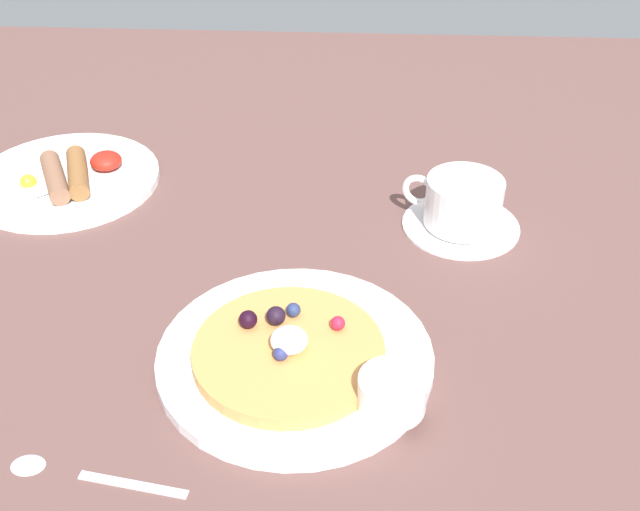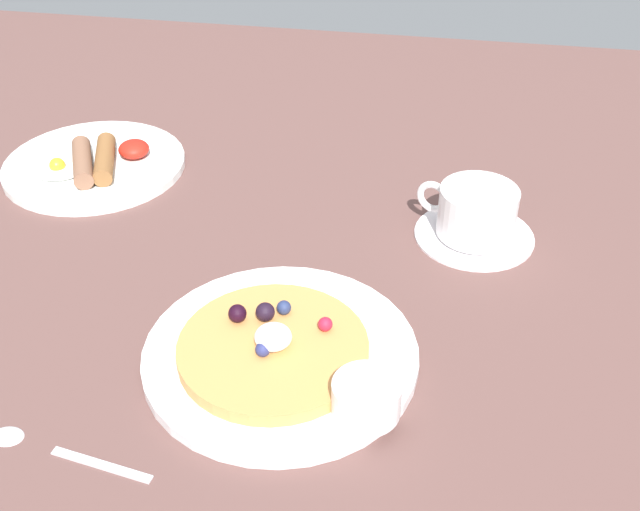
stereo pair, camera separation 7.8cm
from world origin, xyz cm
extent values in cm
cube|color=brown|center=(0.00, 0.00, -1.50)|extent=(191.46, 147.03, 3.00)
cylinder|color=white|center=(4.47, -11.93, 0.61)|extent=(25.67, 25.67, 1.22)
cylinder|color=#D08948|center=(3.95, -12.69, 1.90)|extent=(17.62, 17.62, 1.35)
sphere|color=black|center=(0.46, -10.10, 3.44)|extent=(1.74, 1.74, 1.74)
sphere|color=#CD2643|center=(4.17, -12.34, 3.29)|extent=(1.44, 1.44, 1.44)
sphere|color=navy|center=(4.07, -8.32, 3.27)|extent=(1.40, 1.40, 1.40)
sphere|color=navy|center=(4.32, -12.50, 3.20)|extent=(1.26, 1.26, 1.26)
sphere|color=red|center=(8.34, -9.98, 3.25)|extent=(1.36, 1.36, 1.36)
sphere|color=black|center=(2.53, -9.50, 3.49)|extent=(1.83, 1.83, 1.83)
sphere|color=navy|center=(3.43, -14.29, 3.26)|extent=(1.38, 1.38, 1.38)
ellipsoid|color=white|center=(4.06, -12.89, 3.59)|extent=(3.41, 3.41, 2.05)
cylinder|color=white|center=(13.21, -18.15, 2.83)|extent=(5.88, 5.88, 3.22)
cylinder|color=brown|center=(13.21, -18.15, 3.47)|extent=(4.82, 4.82, 0.39)
cylinder|color=white|center=(-27.00, 18.92, 0.51)|extent=(23.29, 23.29, 1.03)
cylinder|color=brown|center=(-24.86, 17.77, 2.22)|extent=(5.63, 10.35, 2.39)
cylinder|color=brown|center=(-27.31, 16.51, 2.22)|extent=(6.53, 10.18, 2.39)
ellipsoid|color=white|center=(-30.43, 15.77, 1.33)|extent=(6.94, 5.90, 0.60)
sphere|color=yellow|center=(-30.43, 15.77, 1.83)|extent=(2.00, 2.00, 2.00)
ellipsoid|color=red|center=(-22.21, 21.05, 2.12)|extent=(3.98, 3.98, 2.19)
cylinder|color=white|center=(21.94, 11.57, 0.30)|extent=(13.58, 13.58, 0.61)
cylinder|color=white|center=(21.94, 11.57, 3.41)|extent=(8.77, 8.77, 5.60)
torus|color=white|center=(16.87, 13.41, 3.69)|extent=(3.97, 2.09, 3.94)
cylinder|color=#997B50|center=(21.94, 11.57, 5.20)|extent=(7.46, 7.46, 0.45)
cube|color=silver|center=(-7.22, -26.51, 0.15)|extent=(9.10, 2.27, 0.30)
ellipsoid|color=silver|center=(-16.19, -25.03, 0.30)|extent=(2.86, 2.20, 0.60)
camera|label=1|loc=(9.59, -65.00, 51.21)|focal=44.12mm
camera|label=2|loc=(17.31, -64.13, 51.21)|focal=44.12mm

